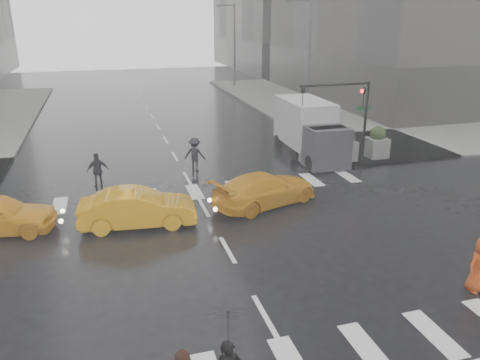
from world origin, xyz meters
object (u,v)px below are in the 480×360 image
object	(u,v)px
traffic_signal_pole	(350,106)
pedestrian_orange	(480,265)
taxi_mid	(138,208)
box_truck	(310,128)

from	to	relation	value
traffic_signal_pole	pedestrian_orange	world-z (taller)	traffic_signal_pole
traffic_signal_pole	pedestrian_orange	bearing A→B (deg)	-101.01
taxi_mid	box_truck	distance (m)	12.39
pedestrian_orange	traffic_signal_pole	bearing A→B (deg)	75.79
pedestrian_orange	taxi_mid	world-z (taller)	pedestrian_orange
taxi_mid	pedestrian_orange	bearing A→B (deg)	-123.22
box_truck	taxi_mid	bearing A→B (deg)	-145.74
traffic_signal_pole	box_truck	distance (m)	2.71
traffic_signal_pole	taxi_mid	bearing A→B (deg)	-156.88
traffic_signal_pole	pedestrian_orange	xyz separation A→B (m)	(-2.45, -12.62, -2.35)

